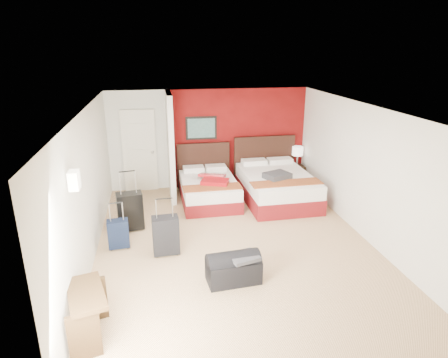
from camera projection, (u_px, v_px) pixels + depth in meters
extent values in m
plane|color=#D6B284|center=(234.00, 243.00, 7.35)|extent=(6.50, 6.50, 0.00)
cube|color=silver|center=(209.00, 139.00, 9.97)|extent=(5.00, 0.04, 2.50)
cube|color=silver|center=(88.00, 188.00, 6.53)|extent=(0.04, 6.50, 2.50)
cube|color=black|center=(201.00, 128.00, 9.78)|extent=(0.78, 0.03, 0.58)
cube|color=white|center=(74.00, 180.00, 4.94)|extent=(0.12, 0.20, 0.24)
cube|color=maroon|center=(238.00, 138.00, 10.08)|extent=(3.50, 0.04, 2.50)
cube|color=silver|center=(171.00, 147.00, 9.21)|extent=(0.12, 1.20, 2.50)
cube|color=silver|center=(140.00, 151.00, 9.71)|extent=(0.82, 0.06, 2.05)
cube|color=white|center=(209.00, 191.00, 9.20)|extent=(1.29, 1.83, 0.54)
cube|color=silver|center=(277.00, 187.00, 9.26)|extent=(1.58, 2.22, 0.66)
cube|color=#AB0E15|center=(214.00, 179.00, 9.02)|extent=(0.85, 0.98, 0.10)
cube|color=#3C3C41|center=(277.00, 176.00, 8.83)|extent=(0.67, 0.61, 0.13)
cube|color=black|center=(296.00, 175.00, 10.38)|extent=(0.37, 0.37, 0.51)
cylinder|color=white|center=(297.00, 156.00, 10.22)|extent=(0.34, 0.34, 0.51)
cube|color=black|center=(130.00, 212.00, 7.77)|extent=(0.54, 0.38, 0.74)
cube|color=black|center=(166.00, 237.00, 6.86)|extent=(0.47, 0.31, 0.67)
cube|color=#111B33|center=(119.00, 235.00, 7.09)|extent=(0.39, 0.26, 0.52)
cube|color=black|center=(233.00, 269.00, 6.10)|extent=(0.85, 0.51, 0.41)
cube|color=#3C3C41|center=(244.00, 257.00, 6.00)|extent=(0.51, 0.46, 0.06)
cube|color=#322010|center=(89.00, 315.00, 4.86)|extent=(0.61, 0.90, 0.69)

